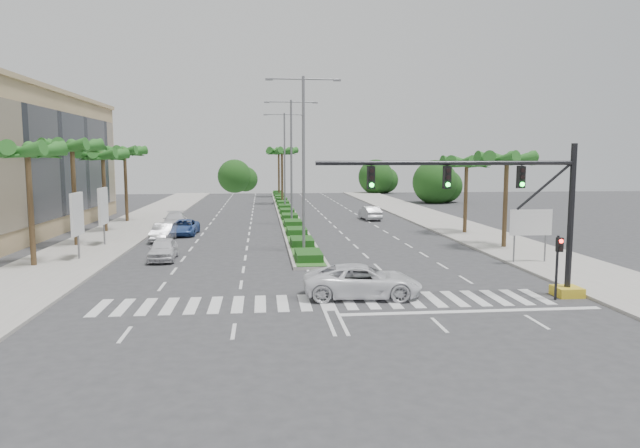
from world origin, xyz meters
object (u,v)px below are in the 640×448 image
object	(u,v)px
car_parked_a	(163,249)
car_parked_c	(184,227)
car_parked_b	(164,232)
car_parked_d	(175,220)
car_right	(370,213)
car_crossing	(363,281)

from	to	relation	value
car_parked_a	car_parked_c	bearing A→B (deg)	88.81
car_parked_a	car_parked_b	distance (m)	8.67
car_parked_d	car_right	distance (m)	20.15
car_parked_a	car_parked_d	xyz separation A→B (m)	(-1.69, 16.71, 0.04)
car_parked_c	car_right	bearing A→B (deg)	31.14
car_parked_d	car_crossing	bearing A→B (deg)	-70.20
car_parked_d	car_right	size ratio (longest dim) A/B	1.17
car_parked_a	car_right	world-z (taller)	car_right
car_crossing	car_right	bearing A→B (deg)	-7.17
car_parked_b	car_crossing	distance (m)	23.14
car_parked_c	car_crossing	distance (m)	25.62
car_parked_b	car_parked_c	bearing A→B (deg)	74.04
car_parked_d	car_right	bearing A→B (deg)	10.79
car_parked_a	car_parked_b	world-z (taller)	car_parked_b
car_right	car_parked_d	bearing A→B (deg)	10.96
car_parked_c	car_parked_a	bearing A→B (deg)	-87.01
car_parked_d	car_parked_b	bearing A→B (deg)	-92.67
car_crossing	car_parked_d	bearing A→B (deg)	28.93
car_parked_b	car_crossing	world-z (taller)	car_crossing
car_parked_a	car_parked_c	world-z (taller)	car_parked_a
car_parked_a	car_right	size ratio (longest dim) A/B	0.95
car_parked_a	car_parked_c	xyz separation A→B (m)	(-0.26, 12.03, -0.06)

